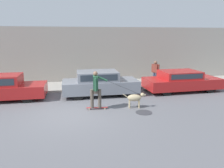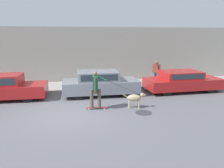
# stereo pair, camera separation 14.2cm
# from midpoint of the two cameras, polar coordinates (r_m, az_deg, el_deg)

# --- Properties ---
(ground_plane) EXTENTS (36.00, 36.00, 0.00)m
(ground_plane) POSITION_cam_midpoint_polar(r_m,az_deg,el_deg) (9.55, -11.07, -7.78)
(ground_plane) COLOR slate
(back_wall) EXTENTS (32.00, 0.30, 3.87)m
(back_wall) POSITION_cam_midpoint_polar(r_m,az_deg,el_deg) (15.61, -11.42, 7.34)
(back_wall) COLOR #9E998E
(back_wall) RESTS_ON ground_plane
(sidewalk_curb) EXTENTS (30.00, 2.60, 0.13)m
(sidewalk_curb) POSITION_cam_midpoint_polar(r_m,az_deg,el_deg) (14.44, -11.12, -0.56)
(sidewalk_curb) COLOR #A39E93
(sidewalk_curb) RESTS_ON ground_plane
(parked_car_0) EXTENTS (4.51, 1.74, 1.32)m
(parked_car_0) POSITION_cam_midpoint_polar(r_m,az_deg,el_deg) (12.67, -27.58, -0.93)
(parked_car_0) COLOR black
(parked_car_0) RESTS_ON ground_plane
(parked_car_1) EXTENTS (4.17, 1.76, 1.36)m
(parked_car_1) POSITION_cam_midpoint_polar(r_m,az_deg,el_deg) (12.21, -3.57, 0.16)
(parked_car_1) COLOR black
(parked_car_1) RESTS_ON ground_plane
(parked_car_2) EXTENTS (4.54, 1.98, 1.23)m
(parked_car_2) POSITION_cam_midpoint_polar(r_m,az_deg,el_deg) (13.74, 17.36, 0.75)
(parked_car_2) COLOR black
(parked_car_2) RESTS_ON ground_plane
(dog) EXTENTS (1.04, 0.43, 0.71)m
(dog) POSITION_cam_midpoint_polar(r_m,az_deg,el_deg) (10.13, 5.64, -3.66)
(dog) COLOR tan
(dog) RESTS_ON ground_plane
(skateboarder) EXTENTS (2.58, 0.63, 1.75)m
(skateboarder) POSITION_cam_midpoint_polar(r_m,az_deg,el_deg) (9.76, -4.63, -1.05)
(skateboarder) COLOR beige
(skateboarder) RESTS_ON ground_plane
(pedestrian_with_bag) EXTENTS (0.45, 0.64, 1.53)m
(pedestrian_with_bag) POSITION_cam_midpoint_polar(r_m,az_deg,el_deg) (14.77, 11.01, 3.31)
(pedestrian_with_bag) COLOR #3D4760
(pedestrian_with_bag) RESTS_ON sidewalk_curb
(manhole_cover) EXTENTS (0.72, 0.72, 0.01)m
(manhole_cover) POSITION_cam_midpoint_polar(r_m,az_deg,el_deg) (9.67, 7.91, -7.37)
(manhole_cover) COLOR #38383D
(manhole_cover) RESTS_ON ground_plane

